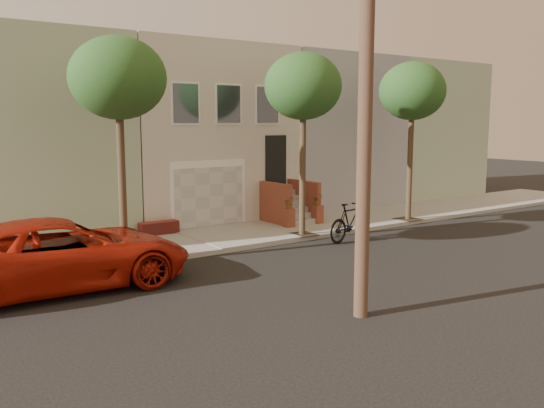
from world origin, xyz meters
TOP-DOWN VIEW (x-y plane):
  - ground at (0.00, 0.00)m, footprint 90.00×90.00m
  - sidewalk at (0.00, 5.35)m, footprint 40.00×3.70m
  - house_row at (0.00, 11.19)m, footprint 33.10×11.70m
  - tree_left at (-5.50, 3.90)m, footprint 2.70×2.57m
  - tree_mid at (1.00, 3.90)m, footprint 2.70×2.57m
  - tree_right at (6.50, 3.90)m, footprint 2.70×2.57m
  - pickup_truck at (-7.62, 2.56)m, footprint 6.47×3.22m
  - motorcycle at (2.14, 2.63)m, footprint 2.31×0.99m

SIDE VIEW (x-z plane):
  - ground at x=0.00m, z-range 0.00..0.00m
  - sidewalk at x=0.00m, z-range 0.00..0.15m
  - motorcycle at x=2.14m, z-range 0.00..1.34m
  - pickup_truck at x=-7.62m, z-range 0.00..1.76m
  - house_row at x=0.00m, z-range 0.14..7.14m
  - tree_left at x=-5.50m, z-range 2.11..8.41m
  - tree_mid at x=1.00m, z-range 2.11..8.41m
  - tree_right at x=6.50m, z-range 2.11..8.41m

